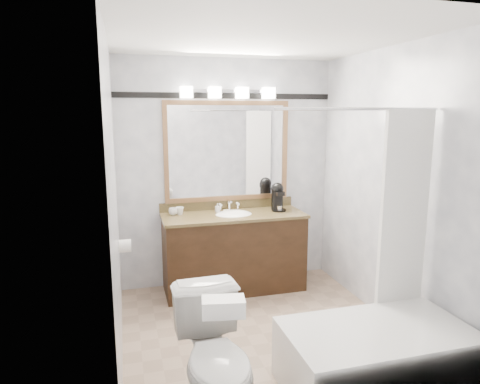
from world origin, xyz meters
name	(u,v)px	position (x,y,z in m)	size (l,w,h in m)	color
room	(264,195)	(0.00, 0.00, 1.25)	(2.42, 2.62, 2.52)	gray
vanity	(234,250)	(0.00, 1.02, 0.44)	(1.53, 0.58, 0.97)	black
mirror	(227,151)	(0.00, 1.28, 1.50)	(1.40, 0.04, 1.10)	#926742
vanity_light_bar	(228,92)	(0.00, 1.23, 2.13)	(1.02, 0.14, 0.12)	silver
accent_stripe	(227,96)	(0.00, 1.29, 2.10)	(2.40, 0.01, 0.06)	black
bathtub	(378,349)	(0.55, -0.90, 0.28)	(1.30, 0.75, 1.96)	white
tp_roll	(125,246)	(-1.14, 0.66, 0.70)	(0.12, 0.12, 0.11)	white
toilet	(217,360)	(-0.62, -0.92, 0.40)	(0.45, 0.79, 0.80)	white
tissue_box	(223,307)	(-0.62, -1.12, 0.85)	(0.24, 0.13, 0.10)	white
coffee_maker	(277,196)	(0.52, 1.07, 1.01)	(0.16, 0.20, 0.31)	black
cup_left	(173,211)	(-0.63, 1.15, 0.89)	(0.10, 0.10, 0.08)	white
cup_right	(180,211)	(-0.56, 1.15, 0.89)	(0.09, 0.09, 0.08)	white
soap_bottle_a	(217,208)	(-0.15, 1.15, 0.90)	(0.04, 0.04, 0.10)	white
soap_bar	(227,211)	(-0.05, 1.13, 0.86)	(0.07, 0.04, 0.02)	beige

